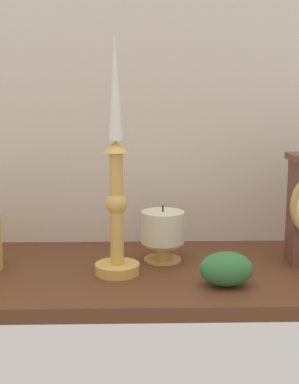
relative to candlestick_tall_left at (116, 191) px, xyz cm
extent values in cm
cube|color=#552F1A|center=(5.77, 2.69, -15.95)|extent=(100.00, 36.00, 2.40)
cube|color=beige|center=(5.77, 21.19, 17.75)|extent=(120.00, 2.00, 65.00)
cylinder|color=gold|center=(0.00, 0.00, -13.85)|extent=(7.78, 7.78, 1.80)
cylinder|color=gold|center=(0.00, 0.00, -3.20)|extent=(2.37, 2.37, 19.50)
sphere|color=gold|center=(0.00, 0.00, -2.23)|extent=(3.79, 3.79, 3.79)
cone|color=gold|center=(0.00, 0.00, 7.55)|extent=(4.27, 4.27, 2.00)
cone|color=white|center=(0.00, 0.00, 17.47)|extent=(2.34, 2.34, 17.84)
cylinder|color=tan|center=(8.29, 7.26, -13.20)|extent=(2.82, 2.82, 3.09)
cylinder|color=tan|center=(8.29, 7.26, -14.35)|extent=(7.04, 7.04, 0.80)
cylinder|color=tan|center=(8.29, 7.26, -11.66)|extent=(6.34, 6.34, 0.60)
cylinder|color=beige|center=(8.29, 7.26, -8.29)|extent=(8.08, 8.08, 5.93)
cylinder|color=black|center=(8.29, 7.26, -4.73)|extent=(0.30, 0.30, 1.20)
ellipsoid|color=#32723B|center=(18.01, -6.30, -11.90)|extent=(8.79, 6.15, 5.69)
camera|label=1|loc=(3.47, -87.90, 16.18)|focal=49.19mm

